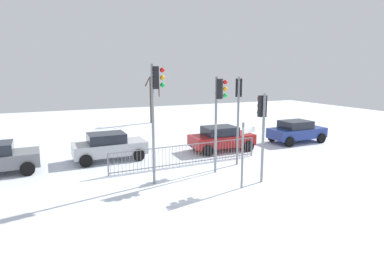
% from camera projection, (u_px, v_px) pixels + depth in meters
% --- Properties ---
extents(ground_plane, '(60.00, 60.00, 0.00)m').
position_uv_depth(ground_plane, '(217.00, 184.00, 13.50)').
color(ground_plane, silver).
extents(traffic_light_foreground_right, '(0.55, 0.37, 5.01)m').
position_uv_depth(traffic_light_foreground_right, '(156.00, 98.00, 12.98)').
color(traffic_light_foreground_right, slate).
rests_on(traffic_light_foreground_right, ground).
extents(traffic_light_foreground_left, '(0.47, 0.46, 4.48)m').
position_uv_depth(traffic_light_foreground_left, '(219.00, 103.00, 14.51)').
color(traffic_light_foreground_left, slate).
rests_on(traffic_light_foreground_left, ground).
extents(traffic_light_mid_right, '(0.34, 0.57, 3.82)m').
position_uv_depth(traffic_light_mid_right, '(262.00, 117.00, 13.48)').
color(traffic_light_mid_right, slate).
rests_on(traffic_light_mid_right, ground).
extents(traffic_light_rear_right, '(0.42, 0.51, 4.46)m').
position_uv_depth(traffic_light_rear_right, '(238.00, 101.00, 15.96)').
color(traffic_light_rear_right, slate).
rests_on(traffic_light_rear_right, ground).
extents(direction_sign_post, '(0.76, 0.29, 2.71)m').
position_uv_depth(direction_sign_post, '(244.00, 151.00, 12.89)').
color(direction_sign_post, slate).
rests_on(direction_sign_post, ground).
extents(pedestrian_guard_railing, '(8.06, 0.35, 1.07)m').
position_uv_depth(pedestrian_guard_railing, '(188.00, 154.00, 16.22)').
color(pedestrian_guard_railing, slate).
rests_on(pedestrian_guard_railing, ground).
extents(car_red_mid, '(3.82, 1.96, 1.47)m').
position_uv_depth(car_red_mid, '(221.00, 138.00, 19.15)').
color(car_red_mid, maroon).
rests_on(car_red_mid, ground).
extents(car_silver_trailing, '(3.83, 1.97, 1.47)m').
position_uv_depth(car_silver_trailing, '(109.00, 146.00, 17.11)').
color(car_silver_trailing, '#B2B5BA').
rests_on(car_silver_trailing, ground).
extents(car_blue_near, '(3.82, 1.95, 1.47)m').
position_uv_depth(car_blue_near, '(296.00, 131.00, 21.38)').
color(car_blue_near, navy).
rests_on(car_blue_near, ground).
extents(bare_tree_left, '(1.56, 1.55, 4.39)m').
position_uv_depth(bare_tree_left, '(152.00, 98.00, 29.22)').
color(bare_tree_left, '#473828').
rests_on(bare_tree_left, ground).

